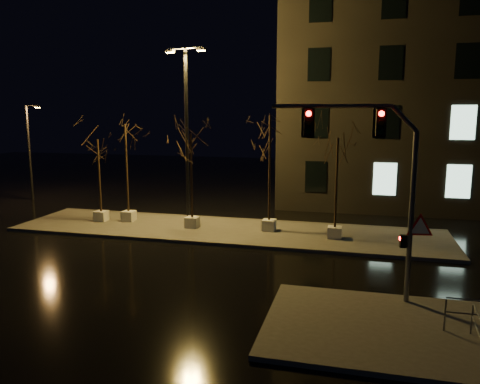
# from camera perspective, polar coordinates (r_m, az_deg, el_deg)

# --- Properties ---
(ground) EXTENTS (90.00, 90.00, 0.00)m
(ground) POSITION_cam_1_polar(r_m,az_deg,el_deg) (18.61, -6.89, -9.38)
(ground) COLOR black
(ground) RESTS_ON ground
(median) EXTENTS (22.00, 5.00, 0.15)m
(median) POSITION_cam_1_polar(r_m,az_deg,el_deg) (24.04, -1.75, -4.72)
(median) COLOR #43413C
(median) RESTS_ON ground
(sidewalk_corner) EXTENTS (7.00, 5.00, 0.15)m
(sidewalk_corner) POSITION_cam_1_polar(r_m,az_deg,el_deg) (14.25, 17.88, -15.64)
(sidewalk_corner) COLOR #43413C
(sidewalk_corner) RESTS_ON ground
(building) EXTENTS (25.00, 12.00, 15.00)m
(building) POSITION_cam_1_polar(r_m,az_deg,el_deg) (35.24, 27.14, 11.00)
(building) COLOR black
(building) RESTS_ON ground
(tree_0) EXTENTS (1.80, 1.80, 4.60)m
(tree_0) POSITION_cam_1_polar(r_m,az_deg,el_deg) (26.38, -16.88, 4.03)
(tree_0) COLOR beige
(tree_0) RESTS_ON median
(tree_1) EXTENTS (1.80, 1.80, 5.40)m
(tree_1) POSITION_cam_1_polar(r_m,az_deg,el_deg) (25.92, -13.75, 5.42)
(tree_1) COLOR beige
(tree_1) RESTS_ON median
(tree_2) EXTENTS (1.80, 1.80, 4.97)m
(tree_2) POSITION_cam_1_polar(r_m,az_deg,el_deg) (23.89, -5.98, 4.52)
(tree_2) COLOR beige
(tree_2) RESTS_ON median
(tree_3) EXTENTS (1.80, 1.80, 5.92)m
(tree_3) POSITION_cam_1_polar(r_m,az_deg,el_deg) (23.13, 3.66, 6.17)
(tree_3) COLOR beige
(tree_3) RESTS_ON median
(tree_4) EXTENTS (1.80, 1.80, 4.87)m
(tree_4) POSITION_cam_1_polar(r_m,az_deg,el_deg) (22.13, 11.76, 3.75)
(tree_4) COLOR beige
(tree_4) RESTS_ON median
(traffic_signal_mast) EXTENTS (5.00, 0.81, 6.16)m
(traffic_signal_mast) POSITION_cam_1_polar(r_m,az_deg,el_deg) (14.86, 16.71, 2.07)
(traffic_signal_mast) COLOR slate
(traffic_signal_mast) RESTS_ON sidewalk_corner
(streetlight_main) EXTENTS (2.28, 0.66, 9.12)m
(streetlight_main) POSITION_cam_1_polar(r_m,az_deg,el_deg) (24.41, -6.52, 8.12)
(streetlight_main) COLOR black
(streetlight_main) RESTS_ON median
(streetlight_far) EXTENTS (1.29, 0.37, 6.56)m
(streetlight_far) POSITION_cam_1_polar(r_m,az_deg,el_deg) (35.51, -24.22, 4.90)
(streetlight_far) COLOR black
(streetlight_far) RESTS_ON ground
(guard_rail_b) EXTENTS (0.18, 1.87, 0.89)m
(guard_rail_b) POSITION_cam_1_polar(r_m,az_deg,el_deg) (13.57, 27.01, -14.59)
(guard_rail_b) COLOR slate
(guard_rail_b) RESTS_ON sidewalk_corner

